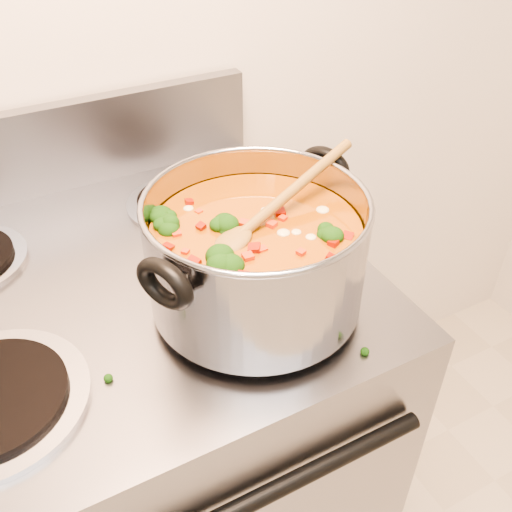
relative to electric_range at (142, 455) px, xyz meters
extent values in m
cube|color=gray|center=(0.00, 0.00, -0.01)|extent=(0.77, 0.67, 0.92)
cube|color=gray|center=(0.00, 0.31, 0.53)|extent=(0.77, 0.03, 0.16)
cylinder|color=#A5A5AD|center=(0.18, -0.15, 0.46)|extent=(0.23, 0.23, 0.01)
cylinder|color=black|center=(0.18, -0.15, 0.46)|extent=(0.18, 0.18, 0.01)
cylinder|color=#A5A5AD|center=(0.18, 0.15, 0.46)|extent=(0.19, 0.19, 0.01)
cylinder|color=black|center=(0.18, 0.15, 0.46)|extent=(0.15, 0.15, 0.01)
cylinder|color=#93929A|center=(0.18, -0.15, 0.55)|extent=(0.29, 0.29, 0.16)
torus|color=#93929A|center=(0.18, -0.15, 0.63)|extent=(0.29, 0.29, 0.01)
cylinder|color=#7E510B|center=(0.18, -0.15, 0.53)|extent=(0.28, 0.28, 0.12)
torus|color=black|center=(0.03, -0.22, 0.61)|extent=(0.05, 0.08, 0.08)
torus|color=black|center=(0.33, -0.08, 0.61)|extent=(0.05, 0.08, 0.08)
ellipsoid|color=black|center=(0.07, -0.08, 0.59)|extent=(0.04, 0.04, 0.03)
ellipsoid|color=black|center=(0.19, -0.03, 0.59)|extent=(0.04, 0.04, 0.03)
ellipsoid|color=black|center=(0.15, -0.08, 0.59)|extent=(0.04, 0.04, 0.03)
ellipsoid|color=black|center=(0.14, -0.05, 0.59)|extent=(0.04, 0.04, 0.03)
ellipsoid|color=black|center=(0.25, -0.17, 0.59)|extent=(0.04, 0.04, 0.03)
ellipsoid|color=black|center=(0.16, -0.08, 0.59)|extent=(0.04, 0.04, 0.03)
ellipsoid|color=black|center=(0.08, -0.13, 0.59)|extent=(0.04, 0.04, 0.03)
ellipsoid|color=#8B0905|center=(0.18, -0.11, 0.59)|extent=(0.01, 0.01, 0.01)
ellipsoid|color=#8B0905|center=(0.08, -0.17, 0.59)|extent=(0.01, 0.01, 0.01)
ellipsoid|color=#8B0905|center=(0.12, -0.17, 0.59)|extent=(0.01, 0.01, 0.01)
ellipsoid|color=#8B0905|center=(0.14, -0.22, 0.59)|extent=(0.01, 0.01, 0.01)
ellipsoid|color=#8B0905|center=(0.15, -0.21, 0.59)|extent=(0.01, 0.01, 0.01)
ellipsoid|color=#8B0905|center=(0.22, -0.03, 0.59)|extent=(0.01, 0.01, 0.01)
ellipsoid|color=#8B0905|center=(0.16, -0.04, 0.59)|extent=(0.01, 0.01, 0.01)
ellipsoid|color=#8B0905|center=(0.21, -0.22, 0.59)|extent=(0.01, 0.01, 0.01)
ellipsoid|color=#8B0905|center=(0.20, -0.15, 0.59)|extent=(0.01, 0.01, 0.01)
ellipsoid|color=#8B0905|center=(0.11, -0.25, 0.59)|extent=(0.01, 0.01, 0.01)
ellipsoid|color=#8B0905|center=(0.08, -0.14, 0.59)|extent=(0.01, 0.01, 0.01)
ellipsoid|color=#8B0905|center=(0.10, -0.08, 0.59)|extent=(0.01, 0.01, 0.01)
ellipsoid|color=#8B0905|center=(0.24, -0.13, 0.59)|extent=(0.01, 0.01, 0.01)
ellipsoid|color=red|center=(0.14, -0.22, 0.59)|extent=(0.01, 0.01, 0.01)
ellipsoid|color=red|center=(0.29, -0.13, 0.59)|extent=(0.01, 0.01, 0.01)
ellipsoid|color=red|center=(0.06, -0.19, 0.59)|extent=(0.01, 0.01, 0.01)
ellipsoid|color=red|center=(0.09, -0.10, 0.59)|extent=(0.01, 0.01, 0.01)
ellipsoid|color=red|center=(0.12, -0.11, 0.59)|extent=(0.01, 0.01, 0.01)
ellipsoid|color=red|center=(0.13, -0.12, 0.59)|extent=(0.01, 0.01, 0.01)
ellipsoid|color=red|center=(0.12, -0.09, 0.59)|extent=(0.01, 0.01, 0.01)
ellipsoid|color=red|center=(0.20, -0.16, 0.59)|extent=(0.01, 0.01, 0.01)
ellipsoid|color=red|center=(0.16, -0.09, 0.59)|extent=(0.01, 0.01, 0.01)
ellipsoid|color=red|center=(0.08, -0.16, 0.59)|extent=(0.01, 0.01, 0.01)
ellipsoid|color=#CDBF8D|center=(0.15, -0.14, 0.59)|extent=(0.02, 0.02, 0.01)
ellipsoid|color=#CDBF8D|center=(0.16, -0.18, 0.59)|extent=(0.02, 0.02, 0.01)
ellipsoid|color=#CDBF8D|center=(0.24, -0.17, 0.59)|extent=(0.02, 0.02, 0.01)
ellipsoid|color=#CDBF8D|center=(0.29, -0.12, 0.59)|extent=(0.02, 0.02, 0.01)
ellipsoid|color=#CDBF8D|center=(0.16, -0.16, 0.59)|extent=(0.02, 0.02, 0.01)
ellipsoid|color=#CDBF8D|center=(0.10, -0.06, 0.59)|extent=(0.02, 0.02, 0.01)
ellipsoid|color=brown|center=(0.14, -0.16, 0.59)|extent=(0.08, 0.06, 0.03)
cylinder|color=brown|center=(0.24, -0.13, 0.62)|extent=(0.23, 0.08, 0.07)
ellipsoid|color=black|center=(0.32, -0.02, 0.46)|extent=(0.01, 0.01, 0.01)
ellipsoid|color=black|center=(0.18, -0.31, 0.46)|extent=(0.01, 0.01, 0.01)
ellipsoid|color=black|center=(0.01, -0.19, 0.46)|extent=(0.01, 0.01, 0.01)
ellipsoid|color=black|center=(0.06, -0.31, 0.46)|extent=(0.01, 0.01, 0.01)
ellipsoid|color=black|center=(0.24, -0.31, 0.46)|extent=(0.01, 0.01, 0.01)
camera|label=1|loc=(-0.10, -0.68, 1.01)|focal=40.00mm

